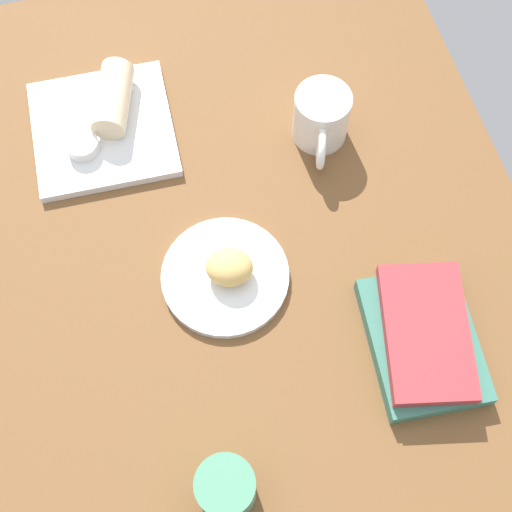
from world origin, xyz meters
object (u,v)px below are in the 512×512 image
object	(u,v)px
coffee_mug	(224,493)
second_mug	(321,118)
sauce_cup	(83,145)
square_plate	(103,129)
round_plate	(225,276)
breakfast_wrap	(113,98)
book_stack	(424,338)
scone_pastry	(229,267)

from	to	relation	value
coffee_mug	second_mug	bearing A→B (deg)	150.86
sauce_cup	square_plate	bearing A→B (deg)	135.47
square_plate	round_plate	bearing A→B (deg)	23.13
square_plate	coffee_mug	xyz separation A→B (cm)	(63.14, 5.79, 4.50)
breakfast_wrap	coffee_mug	distance (cm)	66.21
coffee_mug	book_stack	bearing A→B (deg)	112.38
breakfast_wrap	book_stack	size ratio (longest dim) A/B	0.56
breakfast_wrap	book_stack	world-z (taller)	breakfast_wrap
square_plate	scone_pastry	bearing A→B (deg)	24.32
round_plate	sauce_cup	bearing A→B (deg)	-148.36
book_stack	second_mug	xyz separation A→B (cm)	(-39.31, -3.78, 2.50)
book_stack	square_plate	bearing A→B (deg)	-141.60
book_stack	breakfast_wrap	bearing A→B (deg)	-145.36
second_mug	round_plate	bearing A→B (deg)	-45.28
breakfast_wrap	coffee_mug	world-z (taller)	coffee_mug
round_plate	second_mug	distance (cm)	31.01
scone_pastry	coffee_mug	distance (cm)	32.64
sauce_cup	book_stack	world-z (taller)	book_stack
book_stack	second_mug	bearing A→B (deg)	-174.50
square_plate	sauce_cup	size ratio (longest dim) A/B	4.26
breakfast_wrap	coffee_mug	xyz separation A→B (cm)	(66.14, 2.85, 0.88)
round_plate	square_plate	distance (cm)	34.48
coffee_mug	second_mug	distance (cm)	60.73
scone_pastry	second_mug	distance (cm)	30.17
book_stack	second_mug	distance (cm)	39.57
sauce_cup	book_stack	bearing A→B (deg)	43.17
scone_pastry	round_plate	bearing A→B (deg)	-87.80
scone_pastry	breakfast_wrap	xyz separation A→B (cm)	(-34.67, -11.37, 0.69)
breakfast_wrap	coffee_mug	bearing A→B (deg)	110.50
second_mug	square_plate	bearing A→B (deg)	-105.94
square_plate	breakfast_wrap	size ratio (longest dim) A/B	1.81
coffee_mug	second_mug	xyz separation A→B (cm)	(-53.04, 29.58, -0.35)
round_plate	square_plate	size ratio (longest dim) A/B	0.85
square_plate	sauce_cup	world-z (taller)	sauce_cup
second_mug	scone_pastry	bearing A→B (deg)	-44.29
square_plate	breakfast_wrap	world-z (taller)	breakfast_wrap
round_plate	book_stack	distance (cm)	31.17
round_plate	breakfast_wrap	xyz separation A→B (cm)	(-34.70, -10.60, 3.72)
scone_pastry	second_mug	size ratio (longest dim) A/B	0.51
breakfast_wrap	round_plate	bearing A→B (deg)	125.02
scone_pastry	sauce_cup	size ratio (longest dim) A/B	1.31
round_plate	square_plate	world-z (taller)	square_plate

